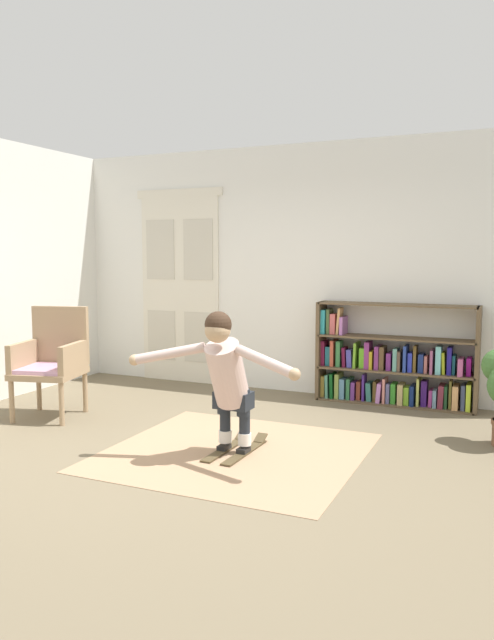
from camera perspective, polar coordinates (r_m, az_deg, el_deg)
The scene contains 8 objects.
ground_plane at distance 5.10m, azimuth -4.50°, elevation -12.57°, with size 7.20×7.20×0.00m, color #6C5F48.
back_wall at distance 7.22m, azimuth 5.27°, elevation 4.66°, with size 6.00×0.10×2.90m, color silver.
double_door at distance 7.86m, azimuth -6.27°, elevation 3.17°, with size 1.22×0.05×2.45m.
rug at distance 5.18m, azimuth -1.14°, elevation -12.18°, with size 2.04×1.96×0.01m, color #A4805F.
bookshelf at distance 6.85m, azimuth 13.27°, elevation -4.13°, with size 1.71×0.30×1.10m.
wicker_chair at distance 6.49m, azimuth -17.71°, elevation -3.48°, with size 0.73×0.73×1.10m.
skis_pair at distance 5.20m, azimuth -1.00°, elevation -11.88°, with size 0.29×0.73×0.07m.
person_skier at distance 4.87m, azimuth -1.98°, elevation -4.82°, with size 1.46×0.60×1.12m.
Camera 1 is at (2.30, -4.24, 1.63)m, focal length 34.33 mm.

